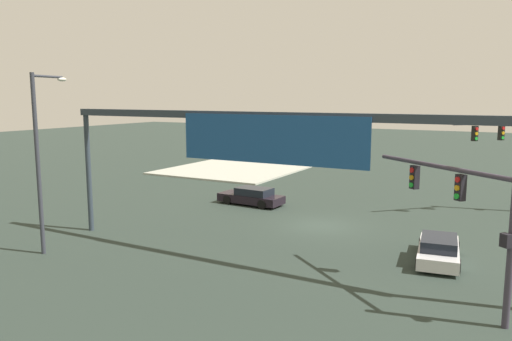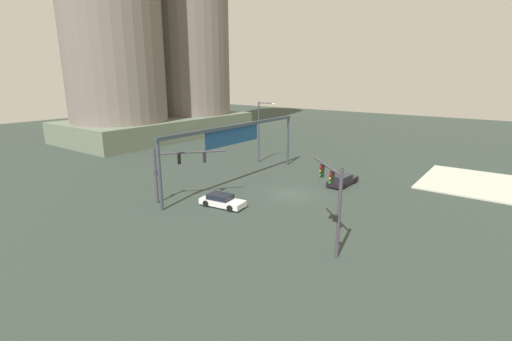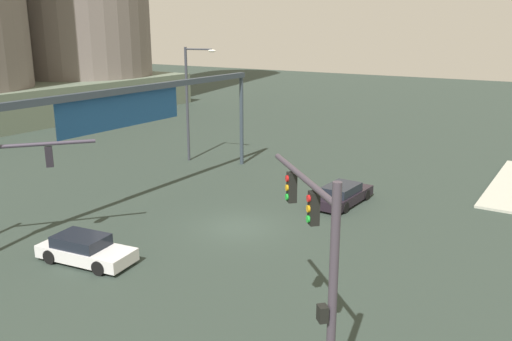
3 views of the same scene
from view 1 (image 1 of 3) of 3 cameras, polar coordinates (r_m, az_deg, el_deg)
name	(u,v)px [view 1 (image 1 of 3)]	position (r m, az deg, el deg)	size (l,w,h in m)	color
ground_plane	(321,226)	(29.21, 7.57, -6.37)	(178.09, 178.09, 0.00)	#2C3831
sidewalk_corner	(232,170)	(50.32, -2.82, 0.07)	(12.52, 12.51, 0.15)	#B1B3A5
traffic_signal_near_corner	(505,147)	(35.29, 26.89, 2.39)	(4.09, 3.97, 6.43)	#3F3742
traffic_signal_opposite_side	(468,204)	(18.82, 23.35, -3.60)	(5.45, 4.76, 5.45)	#3C3645
streetlamp_curved_arm	(41,151)	(25.38, -23.63, 2.12)	(0.82, 2.49, 8.58)	#353741
overhead_sign_gantry	(265,137)	(21.67, 1.09, 3.85)	(22.50, 0.43, 6.83)	#303B46
sedan_car_approaching	(439,250)	(24.21, 20.38, -8.58)	(2.31, 4.56, 1.21)	silver
sedan_car_waiting_far	(252,196)	(34.44, -0.49, -3.02)	(4.68, 2.05, 1.21)	black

